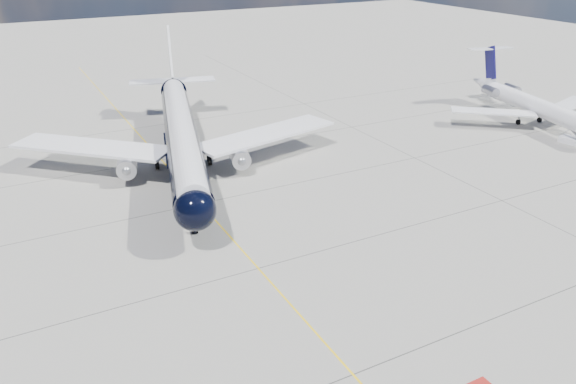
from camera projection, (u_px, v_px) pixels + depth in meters
name	position (u px, v px, depth m)	size (l,w,h in m)	color
ground	(186.00, 187.00, 65.83)	(320.00, 320.00, 0.00)	#99978E
taxiway_centerline	(201.00, 204.00, 61.81)	(0.16, 160.00, 0.01)	yellow
main_airliner	(181.00, 132.00, 70.10)	(40.23, 49.82, 14.63)	black
regional_jet	(528.00, 102.00, 87.87)	(25.63, 29.84, 10.16)	white
boarding_stair	(571.00, 139.00, 79.81)	(2.79, 3.21, 3.05)	white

